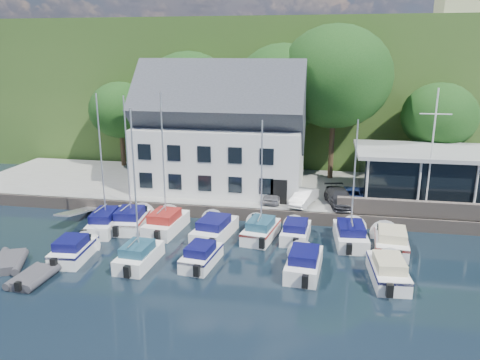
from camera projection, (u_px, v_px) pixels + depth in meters
The scene contains 34 objects.
ground at pixel (282, 295), 25.21m from camera, with size 180.00×180.00×0.00m, color black.
quay at pixel (301, 193), 41.67m from camera, with size 60.00×13.00×1.00m, color #979791.
quay_face at pixel (296, 217), 35.51m from camera, with size 60.00×0.30×1.00m, color #6B5F56.
hillside at pixel (317, 78), 81.83m from camera, with size 160.00×75.00×16.00m, color #32531F.
field_patch at pixel (364, 31), 85.85m from camera, with size 50.00×30.00×0.30m, color olive.
harbor_building at pixel (221, 139), 40.63m from camera, with size 14.40×8.20×8.70m, color silver, non-canonical shape.
club_pavilion at pixel (438, 175), 37.66m from camera, with size 13.20×7.20×4.10m, color black, non-canonical shape.
seawall at pixel (465, 211), 33.51m from camera, with size 18.00×0.50×1.20m, color #6B5F56.
gangway at pixel (83, 219), 36.60m from camera, with size 1.20×6.00×1.40m, color silver, non-canonical shape.
car_silver at pixel (274, 194), 37.67m from camera, with size 1.38×3.42×1.17m, color #A2A1A6.
car_white at pixel (304, 197), 36.76m from camera, with size 1.27×3.65×1.20m, color silver.
car_dgrey at pixel (340, 197), 36.58m from camera, with size 1.79×4.40×1.28m, color #2A2B2F.
car_blue at pixel (352, 196), 37.01m from camera, with size 1.46×3.70×1.27m, color #2D468B.
flagpole at pixel (432, 152), 34.12m from camera, with size 2.21×0.20×9.20m, color silver, non-canonical shape.
tree_0 at pixel (121, 124), 48.38m from camera, with size 6.37×6.37×8.71m, color #113710, non-canonical shape.
tree_1 at pixel (189, 113), 45.45m from camera, with size 8.58×8.58×11.72m, color #113710, non-canonical shape.
tree_2 at pixel (282, 110), 44.55m from camera, with size 9.11×9.11×12.45m, color #113710, non-canonical shape.
tree_3 at pixel (334, 104), 42.83m from camera, with size 10.31×10.31×14.09m, color #113710, non-canonical shape.
tree_4 at pixel (437, 133), 42.09m from camera, with size 6.63×6.63×9.06m, color #113710, non-canonical shape.
boat_r1_0 at pixel (102, 169), 33.31m from camera, with size 1.88×6.91×9.19m, color white, non-canonical shape.
boat_r1_1 at pixel (128, 167), 33.58m from camera, with size 2.25×5.90×9.38m, color white, non-canonical shape.
boat_r1_2 at pixel (164, 167), 32.92m from camera, with size 2.24×6.32×9.60m, color white, non-canonical shape.
boat_r1_3 at pixel (215, 227), 32.87m from camera, with size 2.23×6.54×1.53m, color white, non-canonical shape.
boat_r1_4 at pixel (262, 175), 31.66m from camera, with size 1.99×5.70×9.17m, color white, non-canonical shape.
boat_r1_5 at pixel (296, 230), 32.57m from camera, with size 1.94×5.16×1.39m, color white, non-canonical shape.
boat_r1_6 at pixel (354, 179), 30.84m from camera, with size 2.18×6.21×9.18m, color white, non-canonical shape.
boat_r1_7 at pixel (391, 239), 30.81m from camera, with size 2.23×6.07×1.50m, color white, non-canonical shape.
boat_r2_0 at pixel (73, 248), 29.43m from camera, with size 2.03×5.21×1.48m, color white, non-canonical shape.
boat_r2_1 at pixel (136, 196), 27.70m from camera, with size 1.96×5.53×8.83m, color white, non-canonical shape.
boat_r2_2 at pixel (201, 254), 28.66m from camera, with size 1.83×5.03×1.41m, color white, non-canonical shape.
boat_r2_3 at pixel (304, 260), 27.66m from camera, with size 2.05×5.99×1.52m, color white, non-canonical shape.
boat_r2_4 at pixel (388, 268), 26.67m from camera, with size 1.99×6.03×1.50m, color white, non-canonical shape.
dinghy_0 at pixel (10, 260), 28.56m from camera, with size 1.94×3.23×0.75m, color #39383D, non-canonical shape.
dinghy_1 at pixel (33, 276), 26.62m from camera, with size 1.83×3.04×0.71m, color #39383D, non-canonical shape.
Camera 1 is at (1.81, -22.67, 12.76)m, focal length 35.00 mm.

